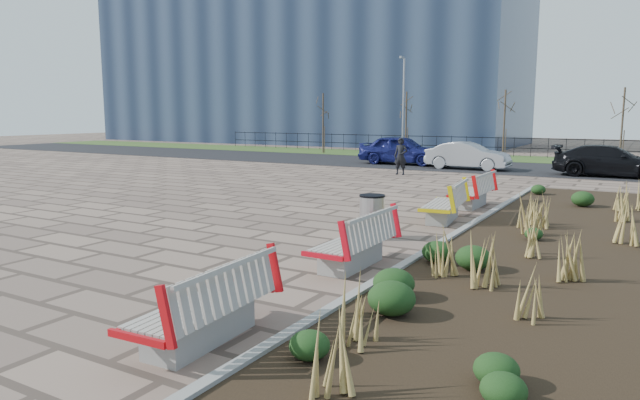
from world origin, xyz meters
The scene contains 21 objects.
ground centered at (0.00, 0.00, 0.00)m, with size 120.00×120.00×0.00m, color #7E6656.
planting_bed centered at (6.25, 5.00, 0.05)m, with size 4.50×18.00×0.10m, color black.
planting_curb centered at (3.92, 5.00, 0.07)m, with size 0.16×18.00×0.15m, color gray.
grass_verge_far centered at (0.00, 28.00, 0.02)m, with size 80.00×5.00×0.04m, color #33511E.
road centered at (0.00, 22.00, 0.01)m, with size 80.00×7.00×0.02m, color black.
bench_a centered at (3.00, -2.38, 0.50)m, with size 0.90×2.10×1.00m, color red, non-canonical shape.
bench_b centered at (3.00, 1.54, 0.50)m, with size 0.90×2.10×1.00m, color red, non-canonical shape.
bench_c centered at (3.00, 6.59, 0.50)m, with size 0.90×2.10×1.00m, color yellow, non-canonical shape.
bench_d centered at (3.00, 9.16, 0.50)m, with size 0.90×2.10×1.00m, color red, non-canonical shape.
litter_bin centered at (2.30, 3.88, 0.47)m, with size 0.54×0.54×0.94m, color #B2B2B7.
pedestrian centered at (-2.18, 16.40, 0.82)m, with size 0.60×0.39×1.64m, color black.
car_blue centered at (-4.08, 21.11, 0.79)m, with size 1.81×4.49×1.53m, color navy.
car_silver centered at (-0.26, 20.22, 0.67)m, with size 1.39×3.97×1.31m, color #93959A.
car_black centered at (5.94, 20.05, 0.69)m, with size 1.88×4.63×1.34m, color black.
tree_a centered at (-12.00, 26.50, 2.04)m, with size 1.40×1.40×4.00m, color #4C3D2D, non-canonical shape.
tree_b centered at (-6.00, 26.50, 2.04)m, with size 1.40×1.40×4.00m, color #4C3D2D, non-canonical shape.
tree_c centered at (0.00, 26.50, 2.04)m, with size 1.40×1.40×4.00m, color #4C3D2D, non-canonical shape.
tree_d centered at (6.00, 26.50, 2.04)m, with size 1.40×1.40×4.00m, color #4C3D2D, non-canonical shape.
lamp_west centered at (-6.00, 26.00, 3.04)m, with size 0.24×0.60×6.00m, color gray, non-canonical shape.
railing_fence centered at (0.00, 29.50, 0.64)m, with size 44.00×0.10×1.20m, color black, non-canonical shape.
building_glass centered at (-22.00, 40.00, 7.50)m, with size 40.00×14.00×15.00m, color #192338.
Camera 1 is at (7.50, -7.26, 2.71)m, focal length 32.00 mm.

